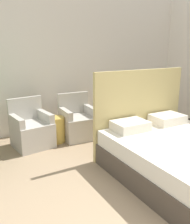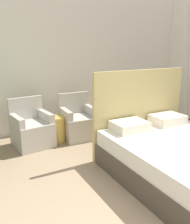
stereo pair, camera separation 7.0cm
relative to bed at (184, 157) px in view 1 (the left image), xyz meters
The scene contains 5 objects.
wall_back 3.14m from the bed, 101.81° to the left, with size 10.00×0.06×2.90m.
bed is the anchor object (origin of this frame).
armchair_near_window_left 2.63m from the bed, 125.85° to the left, with size 0.72×0.70×0.87m.
armchair_near_window_right 2.22m from the bed, 106.02° to the left, with size 0.66×0.65×0.87m.
side_table 2.38m from the bed, 116.86° to the left, with size 0.33×0.33×0.49m.
Camera 1 is at (-1.98, -0.92, 1.80)m, focal length 40.00 mm.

